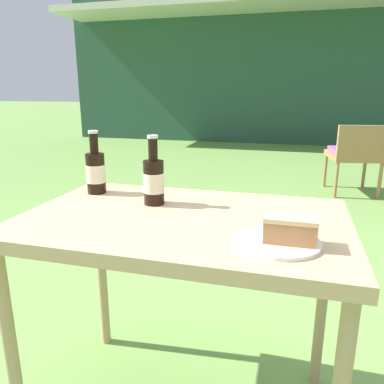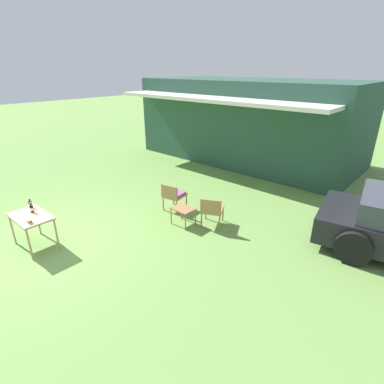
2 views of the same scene
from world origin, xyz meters
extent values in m
cube|color=#284C3D|center=(-0.31, 9.03, 1.60)|extent=(8.69, 4.01, 3.19)
cube|color=silver|center=(-0.31, 6.42, 2.62)|extent=(8.26, 1.20, 0.12)
cylinder|color=#9E7547|center=(1.13, 3.61, 0.19)|extent=(0.04, 0.04, 0.38)
cylinder|color=#9E7547|center=(0.69, 3.54, 0.19)|extent=(0.04, 0.04, 0.38)
cylinder|color=#9E7547|center=(1.21, 3.14, 0.19)|extent=(0.04, 0.04, 0.38)
cylinder|color=#9E7547|center=(0.77, 3.07, 0.19)|extent=(0.04, 0.04, 0.38)
cube|color=#9E7547|center=(0.95, 3.34, 0.41)|extent=(0.58, 0.61, 0.06)
cube|color=#9E7547|center=(0.99, 3.10, 0.60)|extent=(0.50, 0.13, 0.33)
cube|color=#995193|center=(0.95, 3.34, 0.47)|extent=(0.52, 0.52, 0.05)
cube|color=tan|center=(0.00, 0.00, 0.72)|extent=(0.99, 0.63, 0.04)
cylinder|color=tan|center=(-0.46, -0.28, 0.35)|extent=(0.04, 0.04, 0.70)
cylinder|color=tan|center=(-0.46, 0.28, 0.35)|extent=(0.04, 0.04, 0.70)
cylinder|color=tan|center=(0.46, 0.28, 0.35)|extent=(0.04, 0.04, 0.70)
cylinder|color=white|center=(0.29, -0.14, 0.75)|extent=(0.21, 0.21, 0.01)
cube|color=#9E6B42|center=(0.32, -0.14, 0.78)|extent=(0.13, 0.08, 0.05)
cube|color=tan|center=(0.32, -0.14, 0.81)|extent=(0.13, 0.08, 0.01)
cylinder|color=black|center=(-0.13, 0.10, 0.82)|extent=(0.07, 0.07, 0.15)
cylinder|color=black|center=(-0.13, 0.10, 0.93)|extent=(0.03, 0.03, 0.07)
cylinder|color=silver|center=(-0.13, 0.10, 0.97)|extent=(0.04, 0.04, 0.01)
cylinder|color=beige|center=(-0.13, 0.10, 0.82)|extent=(0.07, 0.07, 0.07)
cylinder|color=black|center=(-0.39, 0.17, 0.82)|extent=(0.07, 0.07, 0.15)
cylinder|color=black|center=(-0.39, 0.17, 0.93)|extent=(0.03, 0.03, 0.07)
cylinder|color=silver|center=(-0.39, 0.17, 0.97)|extent=(0.04, 0.04, 0.01)
cylinder|color=beige|center=(-0.39, 0.17, 0.82)|extent=(0.07, 0.07, 0.07)
cube|color=silver|center=(0.26, -0.14, 0.75)|extent=(0.16, 0.05, 0.01)
camera|label=1|loc=(0.31, -1.05, 1.12)|focal=35.00mm
camera|label=2|loc=(6.28, -1.92, 3.63)|focal=28.00mm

